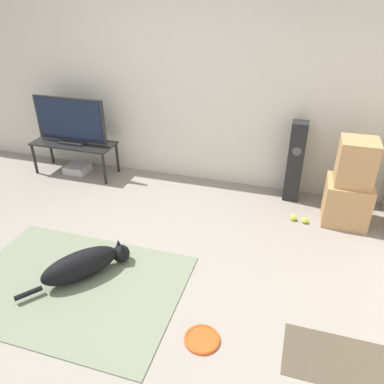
{
  "coord_description": "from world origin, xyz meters",
  "views": [
    {
      "loc": [
        1.54,
        -2.17,
        2.24
      ],
      "look_at": [
        0.6,
        0.9,
        0.45
      ],
      "focal_mm": 35.0,
      "sensor_mm": 36.0,
      "label": 1
    }
  ],
  "objects_px": {
    "floor_speaker": "(295,162)",
    "tennis_ball_by_boxes": "(293,218)",
    "tv": "(70,121)",
    "game_console": "(78,169)",
    "tv_stand": "(74,146)",
    "tennis_ball_near_speaker": "(305,220)",
    "cardboard_box_lower": "(346,202)",
    "cardboard_box_upper": "(356,162)",
    "frisbee": "(202,339)",
    "dog": "(84,264)"
  },
  "relations": [
    {
      "from": "floor_speaker",
      "to": "tennis_ball_by_boxes",
      "type": "xyz_separation_m",
      "value": [
        0.07,
        -0.48,
        -0.44
      ]
    },
    {
      "from": "tv",
      "to": "game_console",
      "type": "height_order",
      "value": "tv"
    },
    {
      "from": "tv_stand",
      "to": "game_console",
      "type": "xyz_separation_m",
      "value": [
        -0.01,
        0.01,
        -0.33
      ]
    },
    {
      "from": "tv_stand",
      "to": "tennis_ball_by_boxes",
      "type": "height_order",
      "value": "tv_stand"
    },
    {
      "from": "tennis_ball_near_speaker",
      "to": "tennis_ball_by_boxes",
      "type": "bearing_deg",
      "value": 171.24
    },
    {
      "from": "cardboard_box_lower",
      "to": "cardboard_box_upper",
      "type": "relative_size",
      "value": 0.99
    },
    {
      "from": "frisbee",
      "to": "cardboard_box_upper",
      "type": "height_order",
      "value": "cardboard_box_upper"
    },
    {
      "from": "floor_speaker",
      "to": "tv",
      "type": "relative_size",
      "value": 0.97
    },
    {
      "from": "cardboard_box_upper",
      "to": "tv",
      "type": "bearing_deg",
      "value": 176.39
    },
    {
      "from": "cardboard_box_upper",
      "to": "floor_speaker",
      "type": "height_order",
      "value": "floor_speaker"
    },
    {
      "from": "floor_speaker",
      "to": "tv",
      "type": "xyz_separation_m",
      "value": [
        -2.8,
        -0.13,
        0.25
      ]
    },
    {
      "from": "floor_speaker",
      "to": "game_console",
      "type": "relative_size",
      "value": 3.2
    },
    {
      "from": "cardboard_box_upper",
      "to": "cardboard_box_lower",
      "type": "bearing_deg",
      "value": 101.52
    },
    {
      "from": "dog",
      "to": "frisbee",
      "type": "relative_size",
      "value": 3.19
    },
    {
      "from": "frisbee",
      "to": "cardboard_box_upper",
      "type": "distance_m",
      "value": 2.3
    },
    {
      "from": "frisbee",
      "to": "tennis_ball_near_speaker",
      "type": "xyz_separation_m",
      "value": [
        0.64,
        1.77,
        0.02
      ]
    },
    {
      "from": "dog",
      "to": "frisbee",
      "type": "bearing_deg",
      "value": -17.12
    },
    {
      "from": "cardboard_box_lower",
      "to": "cardboard_box_upper",
      "type": "bearing_deg",
      "value": -78.48
    },
    {
      "from": "frisbee",
      "to": "floor_speaker",
      "type": "bearing_deg",
      "value": 78.67
    },
    {
      "from": "dog",
      "to": "tv_stand",
      "type": "xyz_separation_m",
      "value": [
        -1.19,
        1.79,
        0.24
      ]
    },
    {
      "from": "dog",
      "to": "tennis_ball_near_speaker",
      "type": "relative_size",
      "value": 12.52
    },
    {
      "from": "dog",
      "to": "cardboard_box_lower",
      "type": "height_order",
      "value": "cardboard_box_lower"
    },
    {
      "from": "dog",
      "to": "tennis_ball_by_boxes",
      "type": "bearing_deg",
      "value": 40.66
    },
    {
      "from": "tennis_ball_by_boxes",
      "to": "tennis_ball_near_speaker",
      "type": "distance_m",
      "value": 0.12
    },
    {
      "from": "floor_speaker",
      "to": "cardboard_box_upper",
      "type": "bearing_deg",
      "value": -30.3
    },
    {
      "from": "tennis_ball_near_speaker",
      "to": "tv",
      "type": "bearing_deg",
      "value": 172.83
    },
    {
      "from": "tv",
      "to": "game_console",
      "type": "bearing_deg",
      "value": 140.15
    },
    {
      "from": "frisbee",
      "to": "tennis_ball_near_speaker",
      "type": "bearing_deg",
      "value": 70.04
    },
    {
      "from": "cardboard_box_upper",
      "to": "tennis_ball_by_boxes",
      "type": "height_order",
      "value": "cardboard_box_upper"
    },
    {
      "from": "dog",
      "to": "tennis_ball_near_speaker",
      "type": "xyz_separation_m",
      "value": [
        1.79,
        1.42,
        -0.1
      ]
    },
    {
      "from": "dog",
      "to": "tennis_ball_near_speaker",
      "type": "distance_m",
      "value": 2.29
    },
    {
      "from": "dog",
      "to": "tv",
      "type": "height_order",
      "value": "tv"
    },
    {
      "from": "cardboard_box_lower",
      "to": "game_console",
      "type": "xyz_separation_m",
      "value": [
        -3.39,
        0.21,
        -0.18
      ]
    },
    {
      "from": "dog",
      "to": "floor_speaker",
      "type": "xyz_separation_m",
      "value": [
        1.61,
        1.92,
        0.34
      ]
    },
    {
      "from": "frisbee",
      "to": "tennis_ball_by_boxes",
      "type": "relative_size",
      "value": 3.93
    },
    {
      "from": "game_console",
      "to": "tennis_ball_near_speaker",
      "type": "bearing_deg",
      "value": -7.35
    },
    {
      "from": "cardboard_box_upper",
      "to": "tv",
      "type": "xyz_separation_m",
      "value": [
        -3.38,
        0.21,
        0.03
      ]
    },
    {
      "from": "dog",
      "to": "game_console",
      "type": "bearing_deg",
      "value": 123.74
    },
    {
      "from": "frisbee",
      "to": "tv_stand",
      "type": "height_order",
      "value": "tv_stand"
    },
    {
      "from": "tv",
      "to": "tv_stand",
      "type": "bearing_deg",
      "value": -90.0
    },
    {
      "from": "tennis_ball_by_boxes",
      "to": "game_console",
      "type": "height_order",
      "value": "game_console"
    },
    {
      "from": "floor_speaker",
      "to": "tv_stand",
      "type": "relative_size",
      "value": 0.86
    },
    {
      "from": "tennis_ball_near_speaker",
      "to": "game_console",
      "type": "distance_m",
      "value": 3.03
    },
    {
      "from": "cardboard_box_upper",
      "to": "floor_speaker",
      "type": "distance_m",
      "value": 0.71
    },
    {
      "from": "cardboard_box_upper",
      "to": "tennis_ball_by_boxes",
      "type": "relative_size",
      "value": 7.06
    },
    {
      "from": "cardboard_box_lower",
      "to": "tv_stand",
      "type": "relative_size",
      "value": 0.42
    },
    {
      "from": "tennis_ball_near_speaker",
      "to": "game_console",
      "type": "height_order",
      "value": "game_console"
    },
    {
      "from": "frisbee",
      "to": "game_console",
      "type": "relative_size",
      "value": 0.88
    },
    {
      "from": "dog",
      "to": "cardboard_box_lower",
      "type": "relative_size",
      "value": 1.79
    },
    {
      "from": "frisbee",
      "to": "floor_speaker",
      "type": "relative_size",
      "value": 0.28
    }
  ]
}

